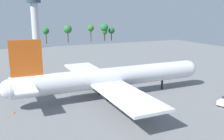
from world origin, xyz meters
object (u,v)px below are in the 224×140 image
at_px(cargo_airplane, 111,78).
at_px(cargo_loader, 115,72).
at_px(catering_truck, 61,76).
at_px(safety_cone_nose, 192,87).
at_px(fuel_truck, 224,101).
at_px(safety_cone_tail, 14,112).
at_px(control_tower, 35,18).

xyz_separation_m(cargo_airplane, cargo_loader, (13.61, 25.73, -4.99)).
height_order(cargo_airplane, catering_truck, cargo_airplane).
bearing_deg(safety_cone_nose, catering_truck, 140.49).
height_order(cargo_loader, fuel_truck, cargo_loader).
distance_m(cargo_loader, fuel_truck, 48.03).
height_order(fuel_truck, safety_cone_tail, fuel_truck).
distance_m(catering_truck, safety_cone_nose, 50.63).
relative_size(cargo_airplane, safety_cone_tail, 94.36).
xyz_separation_m(fuel_truck, safety_cone_nose, (3.58, 17.11, -0.83)).
relative_size(cargo_loader, fuel_truck, 1.02).
distance_m(catering_truck, safety_cone_tail, 36.47).
xyz_separation_m(fuel_truck, control_tower, (-30.81, 150.19, 20.91)).
distance_m(cargo_airplane, safety_cone_nose, 30.51).
bearing_deg(cargo_airplane, safety_cone_nose, -6.75).
height_order(cargo_loader, safety_cone_nose, cargo_loader).
bearing_deg(cargo_loader, safety_cone_nose, -61.11).
xyz_separation_m(safety_cone_nose, control_tower, (-34.39, 133.08, 21.74)).
distance_m(catering_truck, fuel_truck, 60.75).
bearing_deg(control_tower, cargo_loader, -80.03).
bearing_deg(fuel_truck, control_tower, 101.59).
distance_m(cargo_airplane, safety_cone_tail, 29.67).
distance_m(fuel_truck, safety_cone_nose, 17.50).
height_order(catering_truck, safety_cone_nose, catering_truck).
bearing_deg(safety_cone_tail, fuel_truck, -18.66).
relative_size(catering_truck, safety_cone_tail, 7.63).
bearing_deg(catering_truck, safety_cone_nose, -39.51).
xyz_separation_m(cargo_loader, safety_cone_tail, (-42.64, -27.71, -0.79)).
height_order(cargo_airplane, fuel_truck, cargo_airplane).
distance_m(cargo_airplane, control_tower, 130.62).
xyz_separation_m(catering_truck, control_tower, (4.68, 100.88, 20.86)).
height_order(safety_cone_nose, control_tower, control_tower).
bearing_deg(cargo_airplane, catering_truck, 107.99).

